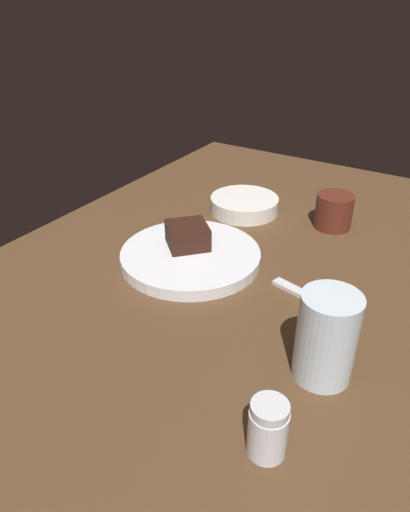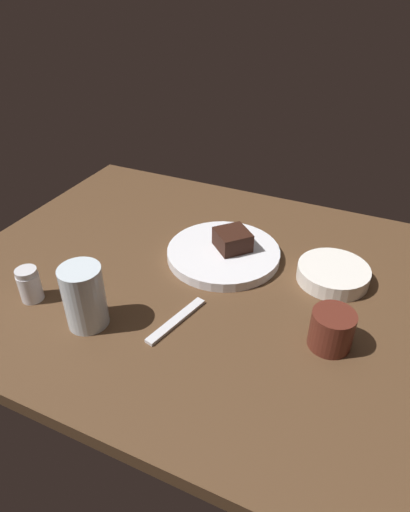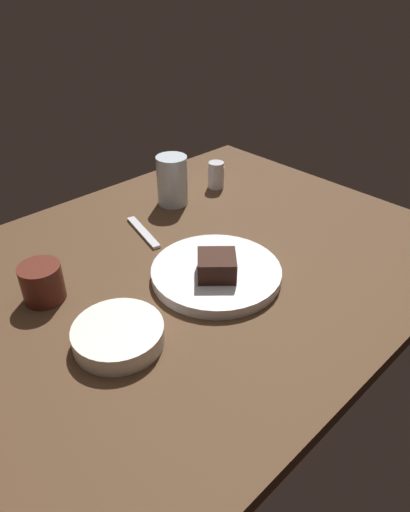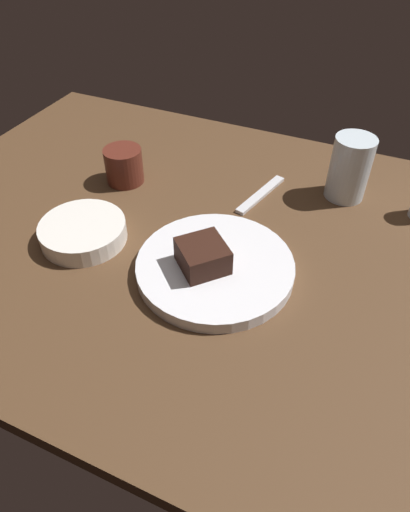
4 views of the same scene
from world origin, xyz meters
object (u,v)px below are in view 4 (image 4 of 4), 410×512
object	(u,v)px
water_glass	(350,168)
chocolate_cake_slice	(203,256)
dessert_plate	(215,267)
coffee_cup	(124,166)
dessert_spoon	(261,194)
side_bowl	(83,232)

from	to	relation	value
water_glass	chocolate_cake_slice	bearing A→B (deg)	-116.88
dessert_plate	coffee_cup	xyz separation A→B (cm)	(-27.46, 17.27, 2.49)
water_glass	coffee_cup	size ratio (longest dim) A/B	1.63
dessert_spoon	dessert_plate	bearing A→B (deg)	-165.75
side_bowl	dessert_spoon	distance (cm)	34.91
dessert_plate	side_bowl	world-z (taller)	side_bowl
chocolate_cake_slice	water_glass	distance (cm)	35.84
dessert_plate	chocolate_cake_slice	size ratio (longest dim) A/B	3.55
dessert_plate	dessert_spoon	xyz separation A→B (cm)	(-0.18, 23.42, -0.73)
dessert_spoon	coffee_cup	bearing A→B (deg)	116.51
chocolate_cake_slice	coffee_cup	size ratio (longest dim) A/B	0.95
dessert_plate	dessert_spoon	world-z (taller)	dessert_plate
dessert_plate	chocolate_cake_slice	bearing A→B (deg)	-133.15
water_glass	dessert_spoon	bearing A→B (deg)	-155.06
chocolate_cake_slice	water_glass	world-z (taller)	water_glass
water_glass	dessert_spoon	xyz separation A→B (cm)	(-14.89, -6.93, -5.85)
water_glass	coffee_cup	xyz separation A→B (cm)	(-42.16, -13.08, -2.62)
side_bowl	coffee_cup	distance (cm)	19.43
chocolate_cake_slice	water_glass	size ratio (longest dim) A/B	0.58
water_glass	side_bowl	size ratio (longest dim) A/B	0.83
dessert_plate	side_bowl	xyz separation A→B (cm)	(-24.28, -1.80, 0.59)
dessert_plate	coffee_cup	bearing A→B (deg)	147.83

